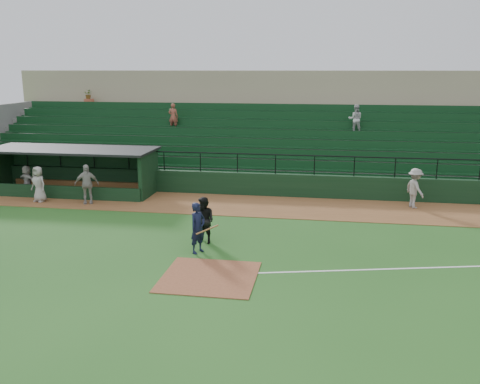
# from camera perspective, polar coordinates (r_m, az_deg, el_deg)

# --- Properties ---
(ground) EXTENTS (90.00, 90.00, 0.00)m
(ground) POSITION_cam_1_polar(r_m,az_deg,el_deg) (17.76, -2.68, -8.10)
(ground) COLOR #22531B
(ground) RESTS_ON ground
(warning_track) EXTENTS (40.00, 4.00, 0.03)m
(warning_track) POSITION_cam_1_polar(r_m,az_deg,el_deg) (25.26, 1.12, -1.50)
(warning_track) COLOR brown
(warning_track) RESTS_ON ground
(home_plate_dirt) EXTENTS (3.00, 3.00, 0.03)m
(home_plate_dirt) POSITION_cam_1_polar(r_m,az_deg,el_deg) (16.85, -3.40, -9.28)
(home_plate_dirt) COLOR brown
(home_plate_dirt) RESTS_ON ground
(foul_line) EXTENTS (17.49, 4.44, 0.01)m
(foul_line) POSITION_cam_1_polar(r_m,az_deg,el_deg) (19.06, 22.62, -7.62)
(foul_line) COLOR white
(foul_line) RESTS_ON ground
(stadium_structure) EXTENTS (38.00, 13.08, 6.40)m
(stadium_structure) POSITION_cam_1_polar(r_m,az_deg,el_deg) (33.07, 3.28, 6.07)
(stadium_structure) COLOR black
(stadium_structure) RESTS_ON ground
(dugout) EXTENTS (8.90, 3.20, 2.42)m
(dugout) POSITION_cam_1_polar(r_m,az_deg,el_deg) (29.39, -17.58, 2.63)
(dugout) COLOR black
(dugout) RESTS_ON ground
(batter_at_plate) EXTENTS (1.16, 0.81, 1.87)m
(batter_at_plate) POSITION_cam_1_polar(r_m,az_deg,el_deg) (18.74, -4.67, -3.95)
(batter_at_plate) COLOR black
(batter_at_plate) RESTS_ON ground
(umpire) EXTENTS (1.09, 1.02, 1.79)m
(umpire) POSITION_cam_1_polar(r_m,az_deg,el_deg) (19.76, -3.95, -3.14)
(umpire) COLOR black
(umpire) RESTS_ON ground
(runner) EXTENTS (1.16, 1.42, 1.91)m
(runner) POSITION_cam_1_polar(r_m,az_deg,el_deg) (25.97, 18.70, 0.40)
(runner) COLOR gray
(runner) RESTS_ON warning_track
(dugout_player_a) EXTENTS (1.24, 0.88, 1.96)m
(dugout_player_a) POSITION_cam_1_polar(r_m,az_deg,el_deg) (26.47, -16.53, 0.85)
(dugout_player_a) COLOR #A5A09B
(dugout_player_a) RESTS_ON warning_track
(dugout_player_b) EXTENTS (1.01, 0.82, 1.79)m
(dugout_player_b) POSITION_cam_1_polar(r_m,az_deg,el_deg) (27.65, -21.29, 0.82)
(dugout_player_b) COLOR #A19C97
(dugout_player_b) RESTS_ON warning_track
(dugout_player_c) EXTENTS (1.51, 1.01, 1.56)m
(dugout_player_c) POSITION_cam_1_polar(r_m,az_deg,el_deg) (29.46, -22.36, 1.23)
(dugout_player_c) COLOR #A5A09B
(dugout_player_c) RESTS_ON warning_track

